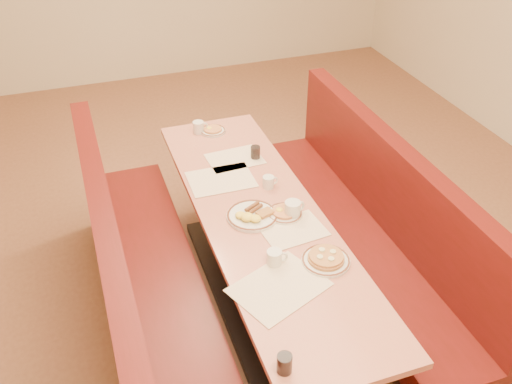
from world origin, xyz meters
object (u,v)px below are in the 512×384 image
object	(u,v)px
coffee_mug_d	(199,127)
booth_left	(145,292)
soda_tumbler_mid	(255,153)
coffee_mug_a	(293,209)
diner_table	(261,263)
coffee_mug_b	(275,257)
coffee_mug_c	(269,182)
eggs_plate	(252,215)
soda_tumbler_near	(284,364)
booth_right	(365,240)
pancake_plate	(326,259)

from	to	relation	value
coffee_mug_d	booth_left	bearing A→B (deg)	-120.28
soda_tumbler_mid	coffee_mug_a	bearing A→B (deg)	-90.53
coffee_mug_a	diner_table	bearing A→B (deg)	144.41
coffee_mug_a	coffee_mug_b	size ratio (longest dim) A/B	1.16
coffee_mug_b	soda_tumbler_mid	distance (m)	1.07
coffee_mug_c	soda_tumbler_mid	distance (m)	0.36
eggs_plate	coffee_mug_d	size ratio (longest dim) A/B	2.67
diner_table	soda_tumbler_near	size ratio (longest dim) A/B	26.76
booth_right	coffee_mug_c	distance (m)	0.78
pancake_plate	eggs_plate	size ratio (longest dim) A/B	0.85
diner_table	coffee_mug_a	size ratio (longest dim) A/B	18.90
booth_left	coffee_mug_a	xyz separation A→B (m)	(0.90, -0.07, 0.44)
booth_left	eggs_plate	size ratio (longest dim) A/B	8.26
booth_left	coffee_mug_b	xyz separation A→B (m)	(0.65, -0.42, 0.43)
coffee_mug_a	soda_tumbler_mid	distance (m)	0.69
diner_table	booth_left	distance (m)	0.73
soda_tumbler_near	soda_tumbler_mid	xyz separation A→B (m)	(0.46, 1.69, -0.00)
booth_right	soda_tumbler_mid	size ratio (longest dim) A/B	27.87
diner_table	pancake_plate	world-z (taller)	pancake_plate
booth_right	soda_tumbler_near	world-z (taller)	booth_right
coffee_mug_c	soda_tumbler_mid	xyz separation A→B (m)	(0.04, 0.36, 0.00)
diner_table	booth_left	xyz separation A→B (m)	(-0.73, 0.00, -0.01)
eggs_plate	coffee_mug_c	size ratio (longest dim) A/B	2.95
eggs_plate	coffee_mug_c	world-z (taller)	coffee_mug_c
coffee_mug_c	coffee_mug_a	bearing A→B (deg)	-87.38
coffee_mug_b	soda_tumbler_near	bearing A→B (deg)	-96.20
pancake_plate	coffee_mug_d	bearing A→B (deg)	99.82
eggs_plate	coffee_mug_a	xyz separation A→B (m)	(0.23, -0.06, 0.03)
coffee_mug_b	pancake_plate	bearing A→B (deg)	-4.89
booth_left	soda_tumbler_near	size ratio (longest dim) A/B	26.76
diner_table	coffee_mug_c	bearing A→B (deg)	61.62
diner_table	eggs_plate	xyz separation A→B (m)	(-0.06, -0.01, 0.39)
booth_right	coffee_mug_d	size ratio (longest dim) A/B	22.09
eggs_plate	soda_tumbler_mid	bearing A→B (deg)	69.25
coffee_mug_a	soda_tumbler_mid	world-z (taller)	coffee_mug_a
eggs_plate	soda_tumbler_mid	distance (m)	0.67
diner_table	booth_right	bearing A→B (deg)	0.00
diner_table	pancake_plate	xyz separation A→B (m)	(0.18, -0.50, 0.40)
pancake_plate	coffee_mug_d	xyz separation A→B (m)	(-0.28, 1.60, 0.02)
soda_tumbler_mid	soda_tumbler_near	bearing A→B (deg)	-105.09
booth_left	diner_table	bearing A→B (deg)	0.00
diner_table	coffee_mug_a	distance (m)	0.47
coffee_mug_c	eggs_plate	bearing A→B (deg)	-129.40
coffee_mug_d	soda_tumbler_near	size ratio (longest dim) A/B	1.21
eggs_plate	coffee_mug_a	distance (m)	0.24
diner_table	coffee_mug_c	xyz separation A→B (m)	(0.14, 0.26, 0.42)
booth_left	pancake_plate	bearing A→B (deg)	-28.60
booth_left	eggs_plate	xyz separation A→B (m)	(0.67, -0.01, 0.41)
booth_right	pancake_plate	size ratio (longest dim) A/B	9.67
booth_left	booth_right	world-z (taller)	same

